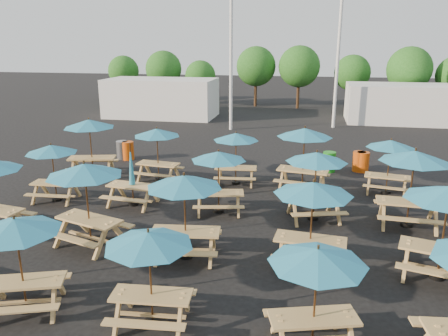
% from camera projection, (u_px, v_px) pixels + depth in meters
% --- Properties ---
extents(ground, '(120.00, 120.00, 0.00)m').
position_uv_depth(ground, '(215.00, 212.00, 14.53)').
color(ground, black).
rests_on(ground, ground).
extents(picnic_unit_2, '(1.87, 1.87, 2.06)m').
position_uv_depth(picnic_unit_2, '(52.00, 153.00, 15.08)').
color(picnic_unit_2, tan).
rests_on(picnic_unit_2, ground).
extents(picnic_unit_3, '(2.51, 2.51, 2.42)m').
position_uv_depth(picnic_unit_3, '(89.00, 127.00, 17.88)').
color(picnic_unit_3, tan).
rests_on(picnic_unit_3, ground).
extents(picnic_unit_4, '(2.29, 2.29, 2.11)m').
position_uv_depth(picnic_unit_4, '(16.00, 232.00, 8.72)').
color(picnic_unit_4, tan).
rests_on(picnic_unit_4, ground).
extents(picnic_unit_5, '(2.54, 2.54, 2.38)m').
position_uv_depth(picnic_unit_5, '(85.00, 175.00, 11.62)').
color(picnic_unit_5, tan).
rests_on(picnic_unit_5, ground).
extents(picnic_unit_6, '(1.88, 1.69, 2.20)m').
position_uv_depth(picnic_unit_6, '(132.00, 180.00, 14.91)').
color(picnic_unit_6, tan).
rests_on(picnic_unit_6, ground).
extents(picnic_unit_7, '(2.06, 2.06, 2.17)m').
position_uv_depth(picnic_unit_7, '(157.00, 136.00, 17.34)').
color(picnic_unit_7, tan).
rests_on(picnic_unit_7, ground).
extents(picnic_unit_8, '(1.87, 1.87, 2.03)m').
position_uv_depth(picnic_unit_8, '(149.00, 245.00, 8.31)').
color(picnic_unit_8, tan).
rests_on(picnic_unit_8, ground).
extents(picnic_unit_9, '(2.17, 2.17, 2.27)m').
position_uv_depth(picnic_unit_9, '(184.00, 187.00, 10.96)').
color(picnic_unit_9, tan).
rests_on(picnic_unit_9, ground).
extents(picnic_unit_10, '(2.11, 2.11, 2.10)m').
position_uv_depth(picnic_unit_10, '(219.00, 160.00, 14.03)').
color(picnic_unit_10, tan).
rests_on(picnic_unit_10, ground).
extents(picnic_unit_11, '(1.95, 1.95, 2.08)m').
position_uv_depth(picnic_unit_11, '(236.00, 140.00, 16.92)').
color(picnic_unit_11, tan).
rests_on(picnic_unit_11, ground).
extents(picnic_unit_12, '(2.18, 2.18, 2.05)m').
position_uv_depth(picnic_unit_12, '(317.00, 263.00, 7.59)').
color(picnic_unit_12, tan).
rests_on(picnic_unit_12, ground).
extents(picnic_unit_13, '(2.11, 2.11, 2.25)m').
position_uv_depth(picnic_unit_13, '(313.00, 194.00, 10.52)').
color(picnic_unit_13, tan).
rests_on(picnic_unit_13, ground).
extents(picnic_unit_14, '(2.37, 2.37, 2.23)m').
position_uv_depth(picnic_unit_14, '(316.00, 162.00, 13.41)').
color(picnic_unit_14, tan).
rests_on(picnic_unit_14, ground).
extents(picnic_unit_15, '(2.38, 2.38, 2.41)m').
position_uv_depth(picnic_unit_15, '(305.00, 137.00, 16.17)').
color(picnic_unit_15, tan).
rests_on(picnic_unit_15, ground).
extents(picnic_unit_18, '(2.17, 2.17, 2.41)m').
position_uv_depth(picnic_unit_18, '(414.00, 161.00, 12.87)').
color(picnic_unit_18, tan).
rests_on(picnic_unit_18, ground).
extents(picnic_unit_19, '(2.04, 2.04, 2.05)m').
position_uv_depth(picnic_unit_19, '(391.00, 147.00, 15.84)').
color(picnic_unit_19, tan).
rests_on(picnic_unit_19, ground).
extents(waste_bin_0, '(0.54, 0.54, 0.88)m').
position_uv_depth(waste_bin_0, '(128.00, 151.00, 20.85)').
color(waste_bin_0, '#C4480B').
rests_on(waste_bin_0, ground).
extents(waste_bin_1, '(0.54, 0.54, 0.88)m').
position_uv_depth(waste_bin_1, '(122.00, 150.00, 20.97)').
color(waste_bin_1, gray).
rests_on(waste_bin_1, ground).
extents(waste_bin_2, '(0.54, 0.54, 0.88)m').
position_uv_depth(waste_bin_2, '(329.00, 162.00, 18.92)').
color(waste_bin_2, '#198A19').
rests_on(waste_bin_2, ground).
extents(waste_bin_3, '(0.54, 0.54, 0.88)m').
position_uv_depth(waste_bin_3, '(359.00, 161.00, 18.98)').
color(waste_bin_3, '#C4480B').
rests_on(waste_bin_3, ground).
extents(waste_bin_4, '(0.54, 0.54, 0.88)m').
position_uv_depth(waste_bin_4, '(363.00, 162.00, 18.90)').
color(waste_bin_4, '#C4480B').
rests_on(waste_bin_4, ground).
extents(mast_0, '(0.20, 0.20, 12.00)m').
position_uv_depth(mast_0, '(231.00, 32.00, 26.41)').
color(mast_0, silver).
rests_on(mast_0, ground).
extents(mast_1, '(0.20, 0.20, 12.00)m').
position_uv_depth(mast_1, '(340.00, 32.00, 27.10)').
color(mast_1, silver).
rests_on(mast_1, ground).
extents(event_tent_0, '(8.00, 4.00, 2.80)m').
position_uv_depth(event_tent_0, '(161.00, 98.00, 32.57)').
color(event_tent_0, silver).
rests_on(event_tent_0, ground).
extents(event_tent_1, '(7.00, 4.00, 2.60)m').
position_uv_depth(event_tent_1, '(399.00, 103.00, 30.41)').
color(event_tent_1, silver).
rests_on(event_tent_1, ground).
extents(tree_0, '(2.80, 2.80, 4.24)m').
position_uv_depth(tree_0, '(124.00, 71.00, 40.12)').
color(tree_0, '#382314').
rests_on(tree_0, ground).
extents(tree_1, '(3.11, 3.11, 4.72)m').
position_uv_depth(tree_1, '(164.00, 69.00, 37.97)').
color(tree_1, '#382314').
rests_on(tree_1, ground).
extents(tree_2, '(2.59, 2.59, 3.93)m').
position_uv_depth(tree_2, '(200.00, 76.00, 37.26)').
color(tree_2, '#382314').
rests_on(tree_2, ground).
extents(tree_3, '(3.36, 3.36, 5.09)m').
position_uv_depth(tree_3, '(256.00, 66.00, 37.19)').
color(tree_3, '#382314').
rests_on(tree_3, ground).
extents(tree_4, '(3.41, 3.41, 5.17)m').
position_uv_depth(tree_4, '(299.00, 67.00, 36.07)').
color(tree_4, '#382314').
rests_on(tree_4, ground).
extents(tree_5, '(2.94, 2.94, 4.45)m').
position_uv_depth(tree_5, '(352.00, 73.00, 35.80)').
color(tree_5, '#382314').
rests_on(tree_5, ground).
extents(tree_6, '(3.38, 3.38, 5.13)m').
position_uv_depth(tree_6, '(409.00, 69.00, 33.26)').
color(tree_6, '#382314').
rests_on(tree_6, ground).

